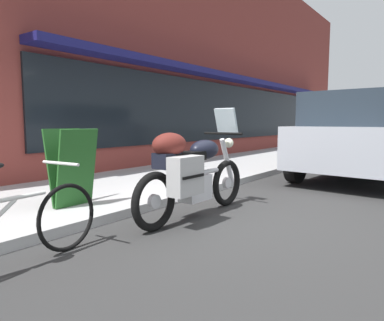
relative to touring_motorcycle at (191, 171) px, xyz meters
name	(u,v)px	position (x,y,z in m)	size (l,w,h in m)	color
ground_plane	(237,215)	(0.51, -0.38, -0.61)	(80.00, 80.00, 0.00)	#313131
storefront_building	(233,59)	(7.60, 3.76, 2.81)	(22.18, 0.90, 7.00)	brown
sidewalk_curb	(295,153)	(9.51, 2.14, -0.55)	(30.00, 2.92, 0.12)	#B0B0B0
touring_motorcycle	(191,171)	(0.00, 0.00, 0.00)	(2.21, 0.65, 1.41)	black
parked_bicycle	(15,227)	(-2.10, 0.25, -0.25)	(1.66, 0.48, 0.91)	black
parked_minivan	(370,135)	(4.79, -1.17, 0.33)	(4.76, 2.49, 1.78)	#9EA3AD
sandwich_board_sign	(72,167)	(-0.74, 1.40, 0.02)	(0.55, 0.43, 1.01)	#1E511E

